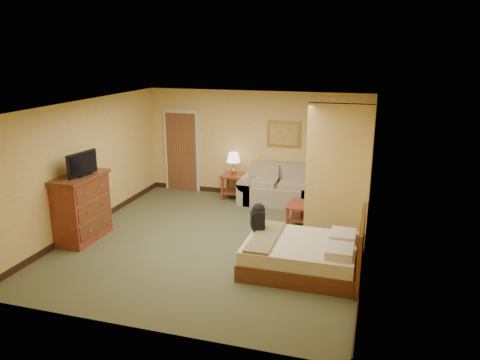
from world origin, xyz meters
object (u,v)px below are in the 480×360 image
at_px(coffee_table, 305,210).
at_px(dresser, 82,207).
at_px(loveseat, 279,191).
at_px(bed, 305,255).

bearing_deg(coffee_table, dresser, -153.41).
relative_size(loveseat, bed, 0.97).
distance_m(loveseat, bed, 3.46).
bearing_deg(dresser, coffee_table, 26.59).
bearing_deg(coffee_table, bed, -80.82).
bearing_deg(bed, dresser, 178.90).
bearing_deg(bed, loveseat, 109.18).
bearing_deg(loveseat, coffee_table, -56.22).
bearing_deg(loveseat, dresser, -134.79).
bearing_deg(dresser, loveseat, 45.21).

